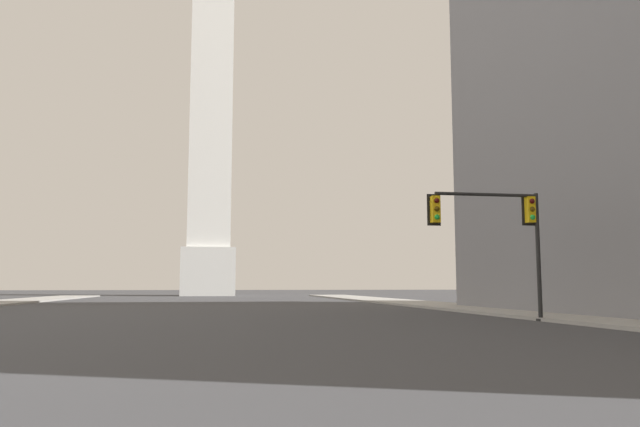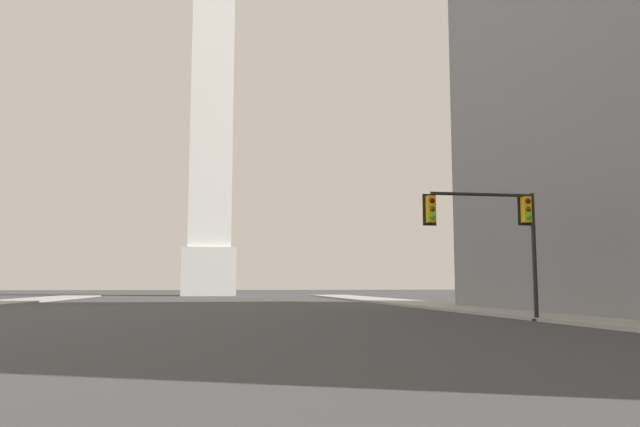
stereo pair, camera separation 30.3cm
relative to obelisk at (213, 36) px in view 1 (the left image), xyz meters
The scene contains 3 objects.
sidewalk_right 71.53m from the obelisk, 74.05° to the right, with size 5.00×108.67×0.15m, color gray.
obelisk is the anchor object (origin of this frame).
traffic_light_mid_right 76.02m from the obelisk, 79.36° to the right, with size 5.00×0.50×5.37m.
Camera 1 is at (0.63, -0.37, 1.49)m, focal length 35.00 mm.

